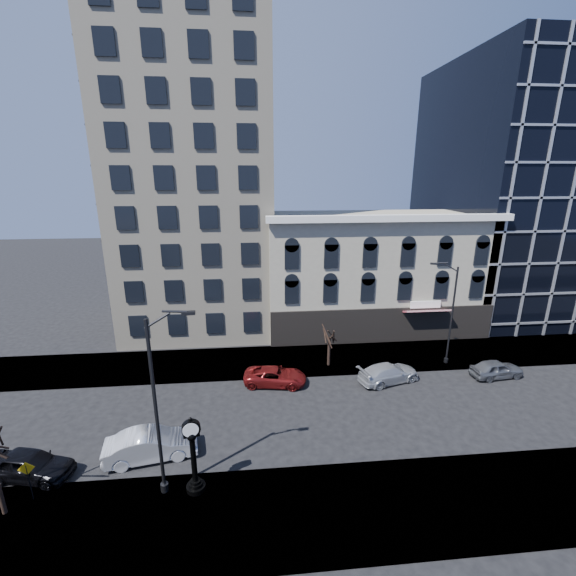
{
  "coord_description": "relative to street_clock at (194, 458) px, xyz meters",
  "views": [
    {
      "loc": [
        -0.55,
        -22.86,
        16.08
      ],
      "look_at": [
        2.0,
        4.0,
        8.0
      ],
      "focal_mm": 24.0,
      "sensor_mm": 36.0,
      "label": 1
    }
  ],
  "objects": [
    {
      "name": "ground",
      "position": [
        3.82,
        6.13,
        -2.1
      ],
      "size": [
        160.0,
        160.0,
        0.0
      ],
      "primitive_type": "plane",
      "color": "black",
      "rests_on": "ground"
    },
    {
      "name": "sidewalk_far",
      "position": [
        3.82,
        14.13,
        -2.04
      ],
      "size": [
        160.0,
        6.0,
        0.12
      ],
      "primitive_type": "cube",
      "color": "gray",
      "rests_on": "ground"
    },
    {
      "name": "sidewalk_near",
      "position": [
        3.82,
        -1.87,
        -2.04
      ],
      "size": [
        160.0,
        6.0,
        0.12
      ],
      "primitive_type": "cube",
      "color": "gray",
      "rests_on": "ground"
    },
    {
      "name": "cream_tower",
      "position": [
        -2.29,
        25.01,
        17.22
      ],
      "size": [
        15.9,
        15.4,
        42.5
      ],
      "color": "beige",
      "rests_on": "ground"
    },
    {
      "name": "victorian_row",
      "position": [
        15.82,
        22.02,
        3.89
      ],
      "size": [
        22.6,
        11.19,
        12.5
      ],
      "color": "#A39C86",
      "rests_on": "ground"
    },
    {
      "name": "glass_office",
      "position": [
        35.82,
        27.03,
        11.9
      ],
      "size": [
        20.0,
        20.15,
        28.0
      ],
      "color": "black",
      "rests_on": "ground"
    },
    {
      "name": "street_clock",
      "position": [
        0.0,
        0.0,
        0.0
      ],
      "size": [
        0.99,
        0.99,
        4.39
      ],
      "rotation": [
        0.0,
        0.0,
        0.2
      ],
      "color": "black",
      "rests_on": "sidewalk_near"
    },
    {
      "name": "street_lamp_near",
      "position": [
        -0.87,
        0.12,
        5.71
      ],
      "size": [
        2.64,
        0.51,
        10.19
      ],
      "rotation": [
        0.0,
        0.0,
        0.08
      ],
      "color": "black",
      "rests_on": "sidewalk_near"
    },
    {
      "name": "street_lamp_far",
      "position": [
        19.35,
        12.56,
        4.9
      ],
      "size": [
        2.26,
        1.04,
        9.12
      ],
      "rotation": [
        0.0,
        0.0,
        2.79
      ],
      "color": "black",
      "rests_on": "sidewalk_far"
    },
    {
      "name": "bare_tree_far",
      "position": [
        9.61,
        12.87,
        1.13
      ],
      "size": [
        2.42,
        2.42,
        4.15
      ],
      "color": "black",
      "rests_on": "sidewalk_far"
    },
    {
      "name": "warning_sign",
      "position": [
        -8.18,
        0.13,
        -0.42
      ],
      "size": [
        0.73,
        0.22,
        2.27
      ],
      "rotation": [
        0.0,
        0.0,
        0.25
      ],
      "color": "black",
      "rests_on": "sidewalk_near"
    },
    {
      "name": "car_near_a",
      "position": [
        -9.13,
        1.87,
        -1.31
      ],
      "size": [
        4.93,
        2.84,
        1.58
      ],
      "primitive_type": "imported",
      "rotation": [
        0.0,
        0.0,
        1.35
      ],
      "color": "black",
      "rests_on": "ground"
    },
    {
      "name": "car_near_b",
      "position": [
        -2.91,
        2.82,
        -1.24
      ],
      "size": [
        5.46,
        2.73,
        1.72
      ],
      "primitive_type": "imported",
      "rotation": [
        0.0,
        0.0,
        1.75
      ],
      "color": "silver",
      "rests_on": "ground"
    },
    {
      "name": "car_far_a",
      "position": [
        4.83,
        10.33,
        -1.42
      ],
      "size": [
        5.2,
        2.99,
        1.36
      ],
      "primitive_type": "imported",
      "rotation": [
        0.0,
        0.0,
        1.42
      ],
      "color": "maroon",
      "rests_on": "ground"
    },
    {
      "name": "car_far_b",
      "position": [
        13.9,
        9.9,
        -1.36
      ],
      "size": [
        5.47,
        3.42,
        1.48
      ],
      "primitive_type": "imported",
      "rotation": [
        0.0,
        0.0,
        1.86
      ],
      "color": "#A5A8AD",
      "rests_on": "ground"
    },
    {
      "name": "car_far_c",
      "position": [
        22.92,
        9.74,
        -1.38
      ],
      "size": [
        4.41,
        2.16,
        1.45
      ],
      "primitive_type": "imported",
      "rotation": [
        0.0,
        0.0,
        1.68
      ],
      "color": "#595B60",
      "rests_on": "ground"
    }
  ]
}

